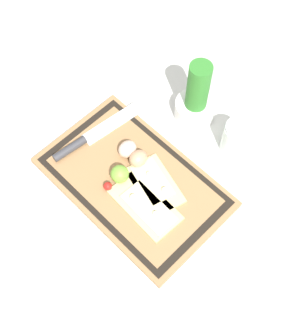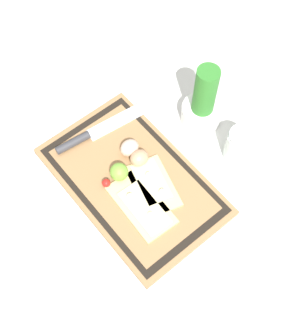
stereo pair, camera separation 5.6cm
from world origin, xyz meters
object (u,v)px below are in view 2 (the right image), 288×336
Objects in this scene: pizza_slice_far at (153,185)px; egg_pink at (130,148)px; sauce_jar at (239,147)px; pizza_slice_near at (142,205)px; egg_brown at (139,158)px; herb_pot at (203,105)px; lime at (119,172)px; knife at (88,136)px; cherry_tomato_red at (106,183)px.

pizza_slice_far is 0.12m from egg_pink.
egg_pink reaches higher than pizza_slice_far.
egg_pink is 0.51× the size of sauce_jar.
egg_brown reaches higher than pizza_slice_near.
egg_brown is 0.23m from herb_pot.
lime is (0.00, -0.07, 0.00)m from egg_brown.
knife is 5.48× the size of egg_brown.
sauce_jar is (0.29, 0.29, 0.02)m from knife.
herb_pot is at bearing 81.35° from egg_pink.
herb_pot is at bearing 179.47° from sauce_jar.
knife is at bearing -151.21° from egg_pink.
pizza_slice_far is 0.12m from cherry_tomato_red.
cherry_tomato_red is 0.37m from sauce_jar.
pizza_slice_far is 3.72× the size of lime.
lime reaches higher than pizza_slice_near.
lime is at bearing -2.63° from knife.
egg_pink reaches higher than knife.
lime is at bearing -58.68° from egg_pink.
sauce_jar is at bearing 75.00° from pizza_slice_far.
egg_pink is 0.08m from lime.
egg_pink is at bearing 121.32° from lime.
pizza_slice_far is 0.86× the size of herb_pot.
pizza_slice_near is 0.67× the size of knife.
herb_pot is (-0.01, 0.30, 0.03)m from lime.
sauce_jar is at bearing 66.76° from cherry_tomato_red.
egg_brown is at bearing 167.21° from pizza_slice_far.
sauce_jar reaches higher than pizza_slice_far.
egg_brown is 1.00× the size of egg_pink.
sauce_jar is (0.14, 0.23, 0.00)m from egg_brown.
sauce_jar reaches higher than egg_brown.
pizza_slice_near is 3.68× the size of egg_brown.
pizza_slice_far is 7.90× the size of cherry_tomato_red.
pizza_slice_near and pizza_slice_far have the same top height.
pizza_slice_far is at bearing -105.00° from sauce_jar.
pizza_slice_near is 0.26m from knife.
egg_pink is 0.25× the size of herb_pot.
herb_pot reaches higher than sauce_jar.
egg_brown reaches higher than pizza_slice_far.
knife is 0.13m from egg_pink.
pizza_slice_near is at bearing -65.55° from pizza_slice_far.
egg_pink is at bearing 28.79° from knife.
pizza_slice_near is 1.07× the size of pizza_slice_far.
egg_pink is (-0.12, 0.02, 0.02)m from pizza_slice_far.
knife is 0.15m from lime.
knife is at bearing -135.62° from sauce_jar.
pizza_slice_far is 3.44× the size of egg_brown.
knife is at bearing -116.59° from herb_pot.
sauce_jar is at bearing 51.00° from egg_pink.
pizza_slice_far is 0.63× the size of knife.
sauce_jar is at bearing 82.64° from pizza_slice_near.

